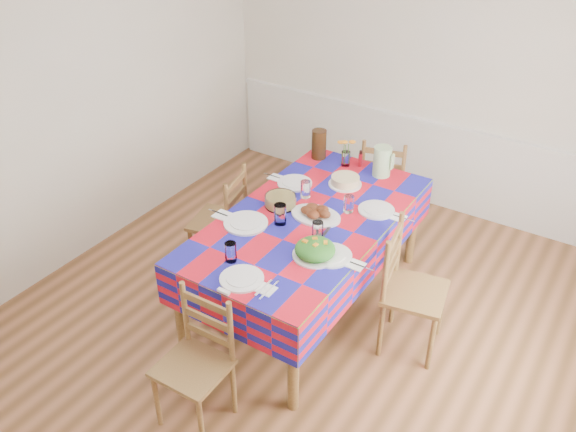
% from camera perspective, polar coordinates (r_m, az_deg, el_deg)
% --- Properties ---
extents(room, '(4.58, 5.08, 2.78)m').
position_cam_1_polar(room, '(4.10, 0.62, 2.86)').
color(room, brown).
rests_on(room, ground).
extents(wainscot, '(4.41, 0.06, 0.92)m').
position_cam_1_polar(wainscot, '(6.50, 12.37, 5.32)').
color(wainscot, white).
rests_on(wainscot, room).
extents(dining_table, '(1.17, 2.18, 0.85)m').
position_cam_1_polar(dining_table, '(4.75, 1.92, -1.08)').
color(dining_table, brown).
rests_on(dining_table, room).
extents(setting_near_head, '(0.48, 0.32, 0.14)m').
position_cam_1_polar(setting_near_head, '(4.12, -4.65, -4.96)').
color(setting_near_head, white).
rests_on(setting_near_head, dining_table).
extents(setting_left_near, '(0.62, 0.37, 0.16)m').
position_cam_1_polar(setting_left_near, '(4.61, -2.89, -0.32)').
color(setting_left_near, white).
rests_on(setting_left_near, dining_table).
extents(setting_left_far, '(0.54, 0.32, 0.14)m').
position_cam_1_polar(setting_left_far, '(5.06, 0.92, 2.93)').
color(setting_left_far, white).
rests_on(setting_left_far, dining_table).
extents(setting_right_near, '(0.56, 0.32, 0.14)m').
position_cam_1_polar(setting_right_near, '(4.33, 3.66, -2.85)').
color(setting_right_near, white).
rests_on(setting_right_near, dining_table).
extents(setting_right_far, '(0.54, 0.31, 0.14)m').
position_cam_1_polar(setting_right_far, '(4.79, 7.42, 0.76)').
color(setting_right_far, white).
rests_on(setting_right_far, dining_table).
extents(meat_platter, '(0.41, 0.29, 0.08)m').
position_cam_1_polar(meat_platter, '(4.69, 2.62, 0.28)').
color(meat_platter, white).
rests_on(meat_platter, dining_table).
extents(salad_platter, '(0.32, 0.32, 0.13)m').
position_cam_1_polar(salad_platter, '(4.25, 2.54, -3.19)').
color(salad_platter, white).
rests_on(salad_platter, dining_table).
extents(pasta_bowl, '(0.25, 0.25, 0.09)m').
position_cam_1_polar(pasta_bowl, '(4.81, -0.71, 1.44)').
color(pasta_bowl, white).
rests_on(pasta_bowl, dining_table).
extents(cake, '(0.28, 0.28, 0.08)m').
position_cam_1_polar(cake, '(5.13, 5.38, 3.28)').
color(cake, white).
rests_on(cake, dining_table).
extents(serving_utensils, '(0.17, 0.38, 0.01)m').
position_cam_1_polar(serving_utensils, '(4.53, 3.15, -1.45)').
color(serving_utensils, black).
rests_on(serving_utensils, dining_table).
extents(flower_vase, '(0.16, 0.13, 0.26)m').
position_cam_1_polar(flower_vase, '(5.41, 5.42, 5.75)').
color(flower_vase, white).
rests_on(flower_vase, dining_table).
extents(hot_sauce, '(0.04, 0.04, 0.15)m').
position_cam_1_polar(hot_sauce, '(5.42, 6.79, 5.36)').
color(hot_sauce, '#B20E1B').
rests_on(hot_sauce, dining_table).
extents(green_pitcher, '(0.15, 0.15, 0.26)m').
position_cam_1_polar(green_pitcher, '(5.28, 8.80, 5.07)').
color(green_pitcher, '#99BF87').
rests_on(green_pitcher, dining_table).
extents(tea_pitcher, '(0.13, 0.13, 0.27)m').
position_cam_1_polar(tea_pitcher, '(5.52, 2.92, 6.73)').
color(tea_pitcher, black).
rests_on(tea_pitcher, dining_table).
extents(name_card, '(0.09, 0.03, 0.02)m').
position_cam_1_polar(name_card, '(3.98, -6.04, -7.04)').
color(name_card, white).
rests_on(name_card, dining_table).
extents(chair_near, '(0.43, 0.41, 0.97)m').
position_cam_1_polar(chair_near, '(4.07, -8.53, -13.46)').
color(chair_near, brown).
rests_on(chair_near, room).
extents(chair_far, '(0.53, 0.51, 0.99)m').
position_cam_1_polar(chair_far, '(5.94, 8.88, 2.97)').
color(chair_far, brown).
rests_on(chair_far, room).
extents(chair_left, '(0.51, 0.52, 1.00)m').
position_cam_1_polar(chair_left, '(5.32, -6.16, -0.54)').
color(chair_left, brown).
rests_on(chair_left, room).
extents(chair_right, '(0.52, 0.53, 1.04)m').
position_cam_1_polar(chair_right, '(4.59, 11.24, -6.88)').
color(chair_right, brown).
rests_on(chair_right, room).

